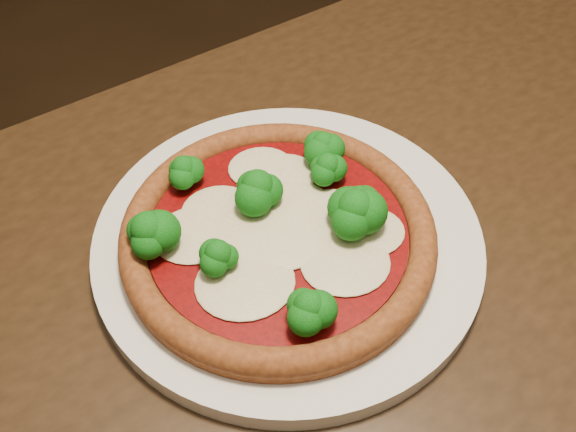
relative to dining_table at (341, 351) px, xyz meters
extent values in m
plane|color=black|center=(0.22, 0.16, -0.64)|extent=(4.00, 4.00, 0.00)
cube|color=black|center=(0.00, 0.00, 0.09)|extent=(1.33, 1.09, 0.04)
cylinder|color=black|center=(0.37, 0.48, -0.29)|extent=(0.06, 0.06, 0.71)
cylinder|color=silver|center=(-0.04, 0.05, 0.12)|extent=(0.33, 0.33, 0.02)
cylinder|color=brown|center=(-0.05, 0.04, 0.13)|extent=(0.26, 0.26, 0.01)
torus|color=brown|center=(-0.05, 0.04, 0.14)|extent=(0.26, 0.26, 0.02)
cylinder|color=#750505|center=(-0.05, 0.04, 0.14)|extent=(0.21, 0.21, 0.00)
ellipsoid|color=beige|center=(-0.09, 0.00, 0.14)|extent=(0.08, 0.07, 0.01)
ellipsoid|color=beige|center=(-0.03, 0.10, 0.14)|extent=(0.06, 0.05, 0.00)
ellipsoid|color=beige|center=(-0.05, 0.12, 0.14)|extent=(0.06, 0.05, 0.00)
ellipsoid|color=beige|center=(-0.12, 0.05, 0.14)|extent=(0.07, 0.06, 0.01)
ellipsoid|color=beige|center=(0.00, 0.04, 0.14)|extent=(0.07, 0.07, 0.01)
ellipsoid|color=beige|center=(-0.05, 0.05, 0.14)|extent=(0.11, 0.10, 0.01)
ellipsoid|color=beige|center=(-0.01, 0.00, 0.14)|extent=(0.07, 0.06, 0.01)
ellipsoid|color=beige|center=(0.02, 0.02, 0.14)|extent=(0.06, 0.05, 0.00)
ellipsoid|color=beige|center=(-0.10, 0.07, 0.14)|extent=(0.06, 0.06, 0.01)
ellipsoid|color=#148018|center=(-0.05, -0.05, 0.16)|extent=(0.04, 0.04, 0.03)
ellipsoid|color=#148018|center=(0.01, 0.03, 0.17)|extent=(0.05, 0.05, 0.04)
ellipsoid|color=#148018|center=(0.00, 0.09, 0.16)|extent=(0.04, 0.04, 0.03)
ellipsoid|color=#148018|center=(-0.06, 0.07, 0.17)|extent=(0.05, 0.05, 0.04)
ellipsoid|color=#148018|center=(-0.12, 0.11, 0.16)|extent=(0.04, 0.04, 0.03)
ellipsoid|color=#148018|center=(0.00, 0.11, 0.16)|extent=(0.04, 0.04, 0.03)
ellipsoid|color=#148018|center=(-0.10, 0.01, 0.16)|extent=(0.04, 0.04, 0.03)
ellipsoid|color=#148018|center=(0.02, 0.04, 0.16)|extent=(0.03, 0.03, 0.03)
ellipsoid|color=#148018|center=(-0.15, 0.04, 0.17)|extent=(0.05, 0.05, 0.04)
camera|label=1|loc=(-0.11, -0.29, 0.55)|focal=40.00mm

